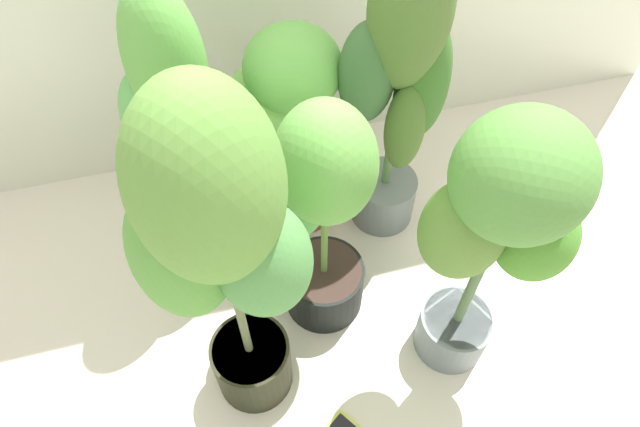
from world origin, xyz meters
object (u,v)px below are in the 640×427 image
Objects in this scene: potted_plant_back_center at (287,119)px; potted_plant_front_left at (221,250)px; potted_plant_back_right at (398,87)px; potted_plant_back_left at (183,122)px; potted_plant_center at (318,213)px; potted_plant_front_right at (497,231)px.

potted_plant_back_center is 0.69m from potted_plant_front_left.
potted_plant_back_right reaches higher than potted_plant_back_center.
potted_plant_center is (0.28, -0.30, -0.11)m from potted_plant_back_left.
potted_plant_back_center is 0.35m from potted_plant_back_right.
potted_plant_front_right is at bearing -35.08° from potted_plant_center.
potted_plant_front_left is 0.59m from potted_plant_front_right.
potted_plant_back_right is (0.54, 0.47, -0.10)m from potted_plant_front_left.
potted_plant_back_left is (-0.29, -0.09, 0.15)m from potted_plant_back_center.
potted_plant_back_right reaches higher than potted_plant_center.
potted_plant_front_right is (0.63, -0.54, 0.02)m from potted_plant_back_left.
potted_plant_front_left reaches higher than potted_plant_front_right.
potted_plant_front_right is 0.88× the size of potted_plant_back_right.
potted_plant_front_right is 0.52m from potted_plant_back_right.
potted_plant_front_left is at bearing 176.01° from potted_plant_front_right.
potted_plant_center is at bearing -46.49° from potted_plant_back_left.
potted_plant_back_right is at bearing 42.65° from potted_plant_center.
potted_plant_front_left is 1.05× the size of potted_plant_back_right.
potted_plant_front_right is at bearing -40.76° from potted_plant_back_left.
potted_plant_back_right is (0.58, -0.03, 0.01)m from potted_plant_back_left.
potted_plant_front_left reaches higher than potted_plant_back_center.
potted_plant_back_left is 0.58m from potted_plant_back_right.
potted_plant_back_left is at bearing -162.05° from potted_plant_back_center.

